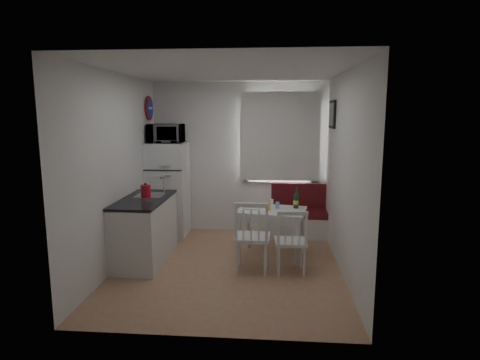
{
  "coord_description": "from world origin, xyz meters",
  "views": [
    {
      "loc": [
        0.58,
        -5.17,
        2.07
      ],
      "look_at": [
        0.12,
        0.5,
        1.12
      ],
      "focal_mm": 30.0,
      "sensor_mm": 36.0,
      "label": 1
    }
  ],
  "objects_px": {
    "chair_left": "(252,230)",
    "wine_bottle": "(296,198)",
    "fridge": "(168,189)",
    "bench": "(306,219)",
    "microwave": "(166,133)",
    "chair_right": "(291,235)",
    "kitchen_counter": "(145,229)",
    "kettle": "(146,191)",
    "dining_table": "(272,215)"
  },
  "relations": [
    {
      "from": "dining_table",
      "to": "wine_bottle",
      "type": "xyz_separation_m",
      "value": [
        0.35,
        0.1,
        0.23
      ]
    },
    {
      "from": "bench",
      "to": "chair_left",
      "type": "bearing_deg",
      "value": -115.62
    },
    {
      "from": "microwave",
      "to": "chair_right",
      "type": "bearing_deg",
      "value": -37.73
    },
    {
      "from": "bench",
      "to": "chair_left",
      "type": "xyz_separation_m",
      "value": [
        -0.83,
        -1.72,
        0.3
      ]
    },
    {
      "from": "microwave",
      "to": "dining_table",
      "type": "bearing_deg",
      "value": -26.99
    },
    {
      "from": "chair_right",
      "to": "kettle",
      "type": "height_order",
      "value": "kettle"
    },
    {
      "from": "chair_right",
      "to": "dining_table",
      "type": "bearing_deg",
      "value": 107.15
    },
    {
      "from": "dining_table",
      "to": "chair_left",
      "type": "relative_size",
      "value": 2.03
    },
    {
      "from": "bench",
      "to": "wine_bottle",
      "type": "relative_size",
      "value": 4.08
    },
    {
      "from": "bench",
      "to": "fridge",
      "type": "xyz_separation_m",
      "value": [
        -2.33,
        -0.11,
        0.5
      ]
    },
    {
      "from": "dining_table",
      "to": "chair_right",
      "type": "height_order",
      "value": "chair_right"
    },
    {
      "from": "kettle",
      "to": "chair_left",
      "type": "bearing_deg",
      "value": -12.09
    },
    {
      "from": "wine_bottle",
      "to": "bench",
      "type": "bearing_deg",
      "value": 76.66
    },
    {
      "from": "dining_table",
      "to": "chair_right",
      "type": "xyz_separation_m",
      "value": [
        0.25,
        -0.66,
        -0.09
      ]
    },
    {
      "from": "dining_table",
      "to": "kettle",
      "type": "height_order",
      "value": "kettle"
    },
    {
      "from": "kitchen_counter",
      "to": "bench",
      "type": "height_order",
      "value": "kitchen_counter"
    },
    {
      "from": "dining_table",
      "to": "microwave",
      "type": "xyz_separation_m",
      "value": [
        -1.76,
        0.9,
        1.11
      ]
    },
    {
      "from": "kitchen_counter",
      "to": "chair_right",
      "type": "distance_m",
      "value": 2.06
    },
    {
      "from": "dining_table",
      "to": "chair_left",
      "type": "xyz_separation_m",
      "value": [
        -0.25,
        -0.67,
        -0.03
      ]
    },
    {
      "from": "kitchen_counter",
      "to": "chair_right",
      "type": "height_order",
      "value": "kitchen_counter"
    },
    {
      "from": "kettle",
      "to": "chair_right",
      "type": "bearing_deg",
      "value": -8.79
    },
    {
      "from": "bench",
      "to": "kettle",
      "type": "height_order",
      "value": "kettle"
    },
    {
      "from": "chair_left",
      "to": "chair_right",
      "type": "bearing_deg",
      "value": 2.67
    },
    {
      "from": "chair_right",
      "to": "kettle",
      "type": "bearing_deg",
      "value": 167.57
    },
    {
      "from": "dining_table",
      "to": "chair_right",
      "type": "distance_m",
      "value": 0.71
    },
    {
      "from": "chair_left",
      "to": "wine_bottle",
      "type": "bearing_deg",
      "value": 53.5
    },
    {
      "from": "bench",
      "to": "wine_bottle",
      "type": "distance_m",
      "value": 1.13
    },
    {
      "from": "chair_left",
      "to": "kitchen_counter",
      "type": "bearing_deg",
      "value": 167.82
    },
    {
      "from": "chair_right",
      "to": "fridge",
      "type": "bearing_deg",
      "value": 137.75
    },
    {
      "from": "bench",
      "to": "microwave",
      "type": "xyz_separation_m",
      "value": [
        -2.33,
        -0.16,
        1.45
      ]
    },
    {
      "from": "kitchen_counter",
      "to": "kettle",
      "type": "height_order",
      "value": "kitchen_counter"
    },
    {
      "from": "bench",
      "to": "microwave",
      "type": "bearing_deg",
      "value": -176.12
    },
    {
      "from": "fridge",
      "to": "wine_bottle",
      "type": "height_order",
      "value": "fridge"
    },
    {
      "from": "fridge",
      "to": "microwave",
      "type": "xyz_separation_m",
      "value": [
        0.0,
        -0.05,
        0.95
      ]
    },
    {
      "from": "dining_table",
      "to": "chair_right",
      "type": "bearing_deg",
      "value": -58.29
    },
    {
      "from": "kitchen_counter",
      "to": "chair_right",
      "type": "xyz_separation_m",
      "value": [
        2.03,
        -0.36,
        0.08
      ]
    },
    {
      "from": "bench",
      "to": "microwave",
      "type": "height_order",
      "value": "microwave"
    },
    {
      "from": "fridge",
      "to": "wine_bottle",
      "type": "relative_size",
      "value": 5.25
    },
    {
      "from": "kettle",
      "to": "wine_bottle",
      "type": "relative_size",
      "value": 0.73
    },
    {
      "from": "bench",
      "to": "wine_bottle",
      "type": "bearing_deg",
      "value": -103.34
    },
    {
      "from": "kitchen_counter",
      "to": "chair_right",
      "type": "relative_size",
      "value": 2.86
    },
    {
      "from": "microwave",
      "to": "chair_left",
      "type": "bearing_deg",
      "value": -46.05
    },
    {
      "from": "bench",
      "to": "chair_left",
      "type": "relative_size",
      "value": 2.38
    },
    {
      "from": "kitchen_counter",
      "to": "dining_table",
      "type": "relative_size",
      "value": 1.26
    },
    {
      "from": "dining_table",
      "to": "microwave",
      "type": "bearing_deg",
      "value": 163.94
    },
    {
      "from": "bench",
      "to": "chair_left",
      "type": "distance_m",
      "value": 1.94
    },
    {
      "from": "fridge",
      "to": "microwave",
      "type": "height_order",
      "value": "microwave"
    },
    {
      "from": "dining_table",
      "to": "wine_bottle",
      "type": "relative_size",
      "value": 3.48
    },
    {
      "from": "chair_left",
      "to": "kettle",
      "type": "xyz_separation_m",
      "value": [
        -1.48,
        0.32,
        0.41
      ]
    },
    {
      "from": "fridge",
      "to": "kettle",
      "type": "relative_size",
      "value": 7.23
    }
  ]
}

